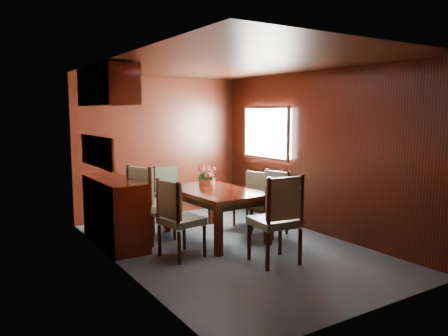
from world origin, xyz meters
TOP-DOWN VIEW (x-y plane):
  - ground at (0.00, 0.00)m, footprint 4.50×4.50m
  - room_shell at (-0.10, 0.33)m, footprint 3.06×4.52m
  - sideboard at (-1.25, 1.00)m, footprint 0.48×1.40m
  - dining_table at (0.05, 0.51)m, footprint 1.01×1.54m
  - chair_left_near at (-0.80, 0.01)m, footprint 0.53×0.54m
  - chair_left_far at (-0.84, 0.83)m, footprint 0.63×0.64m
  - chair_right_near at (0.89, 0.25)m, footprint 0.53×0.54m
  - chair_right_far at (0.92, 0.79)m, footprint 0.50×0.51m
  - chair_head at (0.10, -0.84)m, footprint 0.56×0.54m
  - chair_foot at (-0.05, 1.87)m, footprint 0.51×0.50m
  - flower_centerpiece at (0.21, 1.01)m, footprint 0.27×0.27m

SIDE VIEW (x-z plane):
  - ground at x=0.00m, z-range 0.00..0.00m
  - sideboard at x=-1.25m, z-range 0.00..0.90m
  - chair_right_far at x=0.92m, z-range 0.05..0.92m
  - chair_foot at x=-0.05m, z-range 0.05..0.95m
  - chair_right_near at x=0.89m, z-range 0.05..0.99m
  - chair_left_near at x=-0.80m, z-range 0.05..1.05m
  - chair_left_far at x=-0.84m, z-range 0.06..1.14m
  - chair_head at x=0.10m, z-range 0.06..1.14m
  - dining_table at x=0.05m, z-range 0.25..0.96m
  - flower_centerpiece at x=0.21m, z-range 0.70..0.96m
  - room_shell at x=-0.10m, z-range 0.43..2.84m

